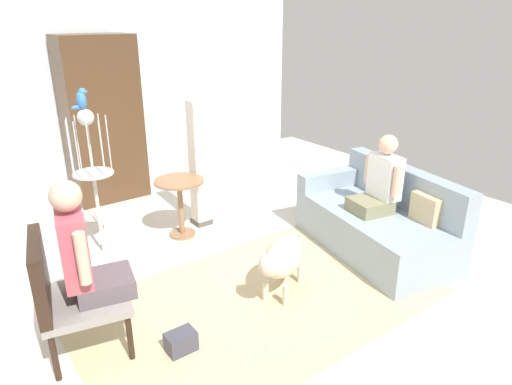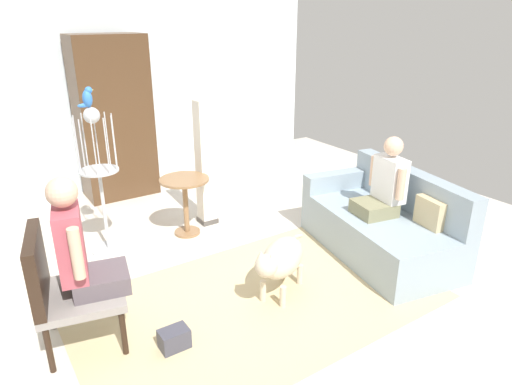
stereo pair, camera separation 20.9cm
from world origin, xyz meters
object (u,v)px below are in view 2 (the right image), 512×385
column_lamp (205,165)px  armoire_cabinet (114,118)px  couch (382,224)px  dog (281,259)px  person_on_couch (385,184)px  bird_cage_stand (100,182)px  armchair (60,284)px  round_end_table (185,196)px  handbag (174,339)px  parrot (87,98)px  person_on_armchair (79,247)px

column_lamp → armoire_cabinet: armoire_cabinet is taller
couch → dog: couch is taller
person_on_couch → dog: (-1.33, -0.06, -0.41)m
bird_cage_stand → couch: bearing=-33.6°
couch → armchair: bearing=175.1°
couch → person_on_couch: size_ratio=2.34×
dog → bird_cage_stand: (-1.04, 1.68, 0.42)m
armoire_cabinet → couch: bearing=-61.1°
round_end_table → handbag: bearing=-118.3°
bird_cage_stand → column_lamp: (1.22, 0.05, -0.04)m
parrot → bird_cage_stand: bearing=0.0°
couch → bird_cage_stand: (-2.42, 1.61, 0.47)m
dog → parrot: bearing=122.3°
parrot → armoire_cabinet: bearing=66.8°
person_on_couch → bird_cage_stand: bearing=145.7°
round_end_table → parrot: bearing=174.0°
person_on_couch → column_lamp: size_ratio=0.54×
bird_cage_stand → handbag: bird_cage_stand is taller
person_on_couch → dog: person_on_couch is taller
parrot → armoire_cabinet: 1.80m
bird_cage_stand → person_on_armchair: bearing=-111.4°
person_on_armchair → armoire_cabinet: size_ratio=0.42×
armchair → bird_cage_stand: size_ratio=0.62×
person_on_couch → handbag: person_on_couch is taller
parrot → column_lamp: (1.23, 0.05, -0.90)m
column_lamp → couch: bearing=-54.0°
parrot → armchair: bearing=-117.0°
person_on_armchair → dog: (1.58, -0.31, -0.45)m
armoire_cabinet → dog: bearing=-83.2°
armoire_cabinet → round_end_table: bearing=-82.5°
couch → person_on_armchair: (-2.95, 0.23, 0.50)m
dog → parrot: parrot is taller
round_end_table → bird_cage_stand: bearing=173.9°
couch → round_end_table: couch is taller
couch → person_on_armchair: bearing=175.5°
couch → dog: bearing=-177.0°
person_on_couch → handbag: 2.53m
person_on_couch → armoire_cabinet: bearing=118.2°
armchair → person_on_armchair: (0.16, -0.03, 0.27)m
round_end_table → handbag: size_ratio=3.05×
armoire_cabinet → handbag: size_ratio=9.72×
parrot → armoire_cabinet: (0.68, 1.57, -0.56)m
column_lamp → person_on_couch: bearing=-55.2°
column_lamp → person_on_armchair: bearing=-141.0°
person_on_armchair → dog: 1.67m
couch → dog: size_ratio=2.34×
armchair → round_end_table: bearing=38.3°
dog → person_on_couch: bearing=2.4°
couch → bird_cage_stand: 2.94m
column_lamp → parrot: bearing=-177.8°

